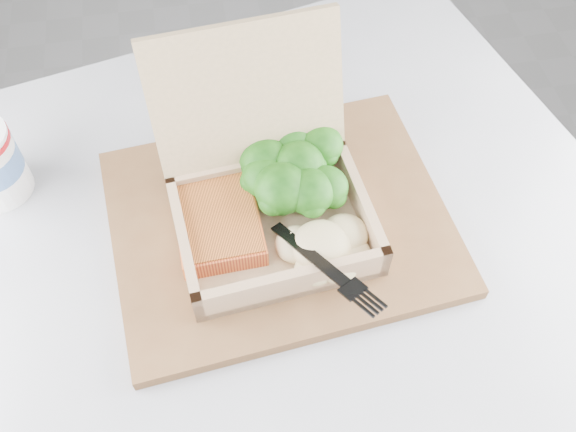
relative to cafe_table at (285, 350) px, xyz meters
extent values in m
cylinder|color=black|center=(0.00, 0.00, -0.19)|extent=(0.08, 0.08, 0.70)
cube|color=#A5A7AF|center=(0.00, 0.00, 0.17)|extent=(0.95, 0.95, 0.03)
cube|color=brown|center=(0.01, 0.07, 0.19)|extent=(0.38, 0.32, 0.02)
cube|color=tan|center=(0.00, 0.04, 0.21)|extent=(0.21, 0.17, 0.01)
cube|color=#A37F5F|center=(-0.10, 0.03, 0.22)|extent=(0.02, 0.15, 0.04)
cube|color=#A37F5F|center=(0.09, 0.05, 0.22)|extent=(0.02, 0.15, 0.04)
cube|color=#A37F5F|center=(0.00, -0.03, 0.22)|extent=(0.20, 0.03, 0.04)
cube|color=#A37F5F|center=(-0.01, 0.11, 0.22)|extent=(0.20, 0.03, 0.04)
cube|color=tan|center=(-0.01, 0.14, 0.31)|extent=(0.20, 0.08, 0.15)
cube|color=orange|center=(-0.06, 0.06, 0.22)|extent=(0.09, 0.11, 0.02)
ellipsoid|color=#D5B98A|center=(0.04, 0.01, 0.23)|extent=(0.10, 0.08, 0.03)
cube|color=black|center=(0.00, 0.04, 0.24)|extent=(0.06, 0.10, 0.03)
cube|color=black|center=(0.03, -0.03, 0.24)|extent=(0.04, 0.05, 0.01)
cube|color=silver|center=(0.00, 0.28, 0.19)|extent=(0.08, 0.15, 0.00)
camera|label=1|loc=(-0.05, -0.32, 0.77)|focal=40.00mm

